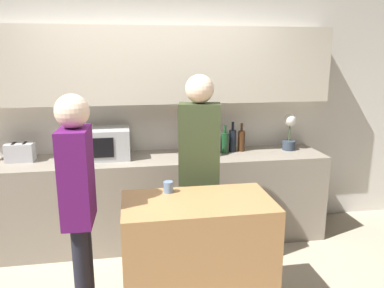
% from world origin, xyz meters
% --- Properties ---
extents(back_wall, '(6.40, 0.40, 2.70)m').
position_xyz_m(back_wall, '(0.00, 1.66, 1.54)').
color(back_wall, silver).
rests_on(back_wall, ground_plane).
extents(back_counter, '(3.60, 0.62, 0.91)m').
position_xyz_m(back_counter, '(0.00, 1.39, 0.46)').
color(back_counter, gray).
rests_on(back_counter, ground_plane).
extents(kitchen_island, '(1.06, 0.58, 0.93)m').
position_xyz_m(kitchen_island, '(0.25, 0.14, 0.46)').
color(kitchen_island, '#B27F4C').
rests_on(kitchen_island, ground_plane).
extents(microwave, '(0.52, 0.39, 0.30)m').
position_xyz_m(microwave, '(-0.47, 1.46, 1.06)').
color(microwave, '#B7BABC').
rests_on(microwave, back_counter).
extents(toaster, '(0.26, 0.16, 0.18)m').
position_xyz_m(toaster, '(-1.27, 1.46, 1.00)').
color(toaster, silver).
rests_on(toaster, back_counter).
extents(potted_plant, '(0.14, 0.14, 0.40)m').
position_xyz_m(potted_plant, '(1.50, 1.46, 1.11)').
color(potted_plant, '#333D4C').
rests_on(potted_plant, back_counter).
extents(bottle_0, '(0.08, 0.08, 0.29)m').
position_xyz_m(bottle_0, '(0.36, 1.36, 1.02)').
color(bottle_0, black).
rests_on(bottle_0, back_counter).
extents(bottle_1, '(0.08, 0.08, 0.32)m').
position_xyz_m(bottle_1, '(0.44, 1.43, 1.04)').
color(bottle_1, maroon).
rests_on(bottle_1, back_counter).
extents(bottle_2, '(0.06, 0.06, 0.26)m').
position_xyz_m(bottle_2, '(0.53, 1.47, 1.01)').
color(bottle_2, '#472814').
rests_on(bottle_2, back_counter).
extents(bottle_3, '(0.08, 0.08, 0.33)m').
position_xyz_m(bottle_3, '(0.61, 1.33, 1.04)').
color(bottle_3, maroon).
rests_on(bottle_3, back_counter).
extents(bottle_4, '(0.09, 0.09, 0.26)m').
position_xyz_m(bottle_4, '(0.69, 1.46, 1.01)').
color(bottle_4, silver).
rests_on(bottle_4, back_counter).
extents(bottle_5, '(0.08, 0.08, 0.30)m').
position_xyz_m(bottle_5, '(0.78, 1.45, 1.03)').
color(bottle_5, '#194723').
rests_on(bottle_5, back_counter).
extents(bottle_6, '(0.08, 0.08, 0.33)m').
position_xyz_m(bottle_6, '(0.87, 1.48, 1.04)').
color(bottle_6, black).
rests_on(bottle_6, back_counter).
extents(bottle_7, '(0.08, 0.08, 0.31)m').
position_xyz_m(bottle_7, '(0.97, 1.50, 1.03)').
color(bottle_7, '#472814').
rests_on(bottle_7, back_counter).
extents(cup_0, '(0.07, 0.07, 0.08)m').
position_xyz_m(cup_0, '(0.06, 0.33, 0.97)').
color(cup_0, '#6987AF').
rests_on(cup_0, kitchen_island).
extents(person_left, '(0.22, 0.35, 1.69)m').
position_xyz_m(person_left, '(-0.56, 0.17, 1.01)').
color(person_left, black).
rests_on(person_left, ground_plane).
extents(person_center, '(0.37, 0.25, 1.78)m').
position_xyz_m(person_center, '(0.36, 0.69, 1.07)').
color(person_center, black).
rests_on(person_center, ground_plane).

